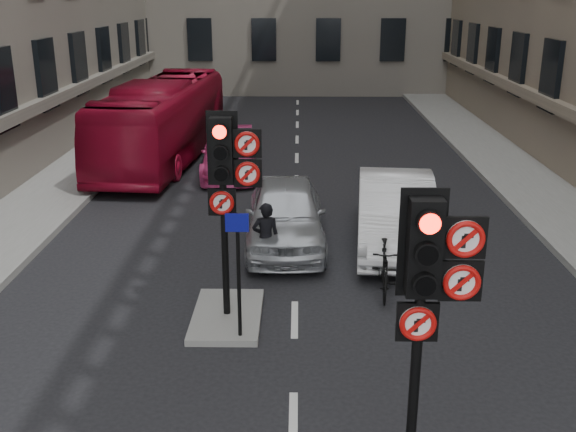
{
  "coord_description": "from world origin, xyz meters",
  "views": [
    {
      "loc": [
        0.05,
        -5.73,
        5.58
      ],
      "look_at": [
        -0.09,
        3.05,
        2.6
      ],
      "focal_mm": 42.0,
      "sensor_mm": 36.0,
      "label": 1
    }
  ],
  "objects_px": {
    "motorcycle": "(384,269)",
    "car_white": "(396,212)",
    "car_silver": "(286,213)",
    "signal_far": "(228,172)",
    "signal_near": "(430,279)",
    "motorcyclist": "(266,239)",
    "bus_red": "(163,121)",
    "car_pink": "(229,155)",
    "info_sign": "(238,258)"
  },
  "relations": [
    {
      "from": "signal_near",
      "to": "motorcycle",
      "type": "distance_m",
      "value": 5.55
    },
    {
      "from": "car_pink",
      "to": "car_white",
      "type": "bearing_deg",
      "value": -58.48
    },
    {
      "from": "car_silver",
      "to": "motorcyclist",
      "type": "bearing_deg",
      "value": -103.72
    },
    {
      "from": "motorcycle",
      "to": "motorcyclist",
      "type": "relative_size",
      "value": 1.1
    },
    {
      "from": "car_silver",
      "to": "car_pink",
      "type": "bearing_deg",
      "value": 105.69
    },
    {
      "from": "car_silver",
      "to": "car_white",
      "type": "distance_m",
      "value": 2.49
    },
    {
      "from": "car_white",
      "to": "motorcyclist",
      "type": "height_order",
      "value": "car_white"
    },
    {
      "from": "car_silver",
      "to": "signal_far",
      "type": "bearing_deg",
      "value": -104.63
    },
    {
      "from": "bus_red",
      "to": "car_pink",
      "type": "bearing_deg",
      "value": -32.37
    },
    {
      "from": "car_pink",
      "to": "info_sign",
      "type": "height_order",
      "value": "info_sign"
    },
    {
      "from": "motorcycle",
      "to": "signal_far",
      "type": "bearing_deg",
      "value": -153.37
    },
    {
      "from": "signal_far",
      "to": "car_white",
      "type": "xyz_separation_m",
      "value": [
        3.37,
        3.73,
        -1.91
      ]
    },
    {
      "from": "signal_far",
      "to": "signal_near",
      "type": "bearing_deg",
      "value": -56.98
    },
    {
      "from": "signal_far",
      "to": "bus_red",
      "type": "height_order",
      "value": "signal_far"
    },
    {
      "from": "motorcyclist",
      "to": "car_white",
      "type": "bearing_deg",
      "value": -159.87
    },
    {
      "from": "signal_far",
      "to": "motorcycle",
      "type": "distance_m",
      "value": 3.75
    },
    {
      "from": "car_white",
      "to": "bus_red",
      "type": "bearing_deg",
      "value": 135.46
    },
    {
      "from": "motorcyclist",
      "to": "info_sign",
      "type": "height_order",
      "value": "info_sign"
    },
    {
      "from": "signal_near",
      "to": "car_silver",
      "type": "xyz_separation_m",
      "value": [
        -1.72,
        7.73,
        -1.84
      ]
    },
    {
      "from": "signal_near",
      "to": "bus_red",
      "type": "height_order",
      "value": "signal_near"
    },
    {
      "from": "car_silver",
      "to": "motorcycle",
      "type": "height_order",
      "value": "car_silver"
    },
    {
      "from": "car_white",
      "to": "signal_far",
      "type": "bearing_deg",
      "value": -127.11
    },
    {
      "from": "info_sign",
      "to": "motorcycle",
      "type": "bearing_deg",
      "value": 36.78
    },
    {
      "from": "car_silver",
      "to": "info_sign",
      "type": "relative_size",
      "value": 2.03
    },
    {
      "from": "signal_far",
      "to": "bus_red",
      "type": "relative_size",
      "value": 0.37
    },
    {
      "from": "signal_near",
      "to": "car_white",
      "type": "height_order",
      "value": "signal_near"
    },
    {
      "from": "signal_far",
      "to": "car_pink",
      "type": "bearing_deg",
      "value": 95.79
    },
    {
      "from": "car_white",
      "to": "motorcyclist",
      "type": "xyz_separation_m",
      "value": [
        -2.86,
        -1.68,
        -0.03
      ]
    },
    {
      "from": "motorcycle",
      "to": "car_pink",
      "type": "bearing_deg",
      "value": 118.18
    },
    {
      "from": "signal_far",
      "to": "info_sign",
      "type": "distance_m",
      "value": 1.46
    },
    {
      "from": "car_silver",
      "to": "bus_red",
      "type": "bearing_deg",
      "value": 116.98
    },
    {
      "from": "bus_red",
      "to": "motorcyclist",
      "type": "distance_m",
      "value": 10.38
    },
    {
      "from": "signal_far",
      "to": "bus_red",
      "type": "bearing_deg",
      "value": 106.21
    },
    {
      "from": "car_pink",
      "to": "car_silver",
      "type": "bearing_deg",
      "value": -76.89
    },
    {
      "from": "signal_near",
      "to": "motorcyclist",
      "type": "xyz_separation_m",
      "value": [
        -2.09,
        6.04,
        -1.82
      ]
    },
    {
      "from": "signal_far",
      "to": "car_silver",
      "type": "distance_m",
      "value": 4.3
    },
    {
      "from": "car_silver",
      "to": "motorcycle",
      "type": "relative_size",
      "value": 2.6
    },
    {
      "from": "signal_far",
      "to": "motorcycle",
      "type": "height_order",
      "value": "signal_far"
    },
    {
      "from": "signal_far",
      "to": "info_sign",
      "type": "bearing_deg",
      "value": -75.23
    },
    {
      "from": "signal_far",
      "to": "motorcycle",
      "type": "bearing_deg",
      "value": 22.05
    },
    {
      "from": "car_pink",
      "to": "signal_near",
      "type": "bearing_deg",
      "value": -79.37
    },
    {
      "from": "car_pink",
      "to": "motorcycle",
      "type": "xyz_separation_m",
      "value": [
        3.81,
        -8.73,
        -0.1
      ]
    },
    {
      "from": "motorcycle",
      "to": "car_white",
      "type": "bearing_deg",
      "value": 82.45
    },
    {
      "from": "bus_red",
      "to": "signal_near",
      "type": "bearing_deg",
      "value": -64.73
    },
    {
      "from": "signal_near",
      "to": "motorcyclist",
      "type": "distance_m",
      "value": 6.65
    },
    {
      "from": "car_silver",
      "to": "signal_near",
      "type": "bearing_deg",
      "value": -78.79
    },
    {
      "from": "car_pink",
      "to": "bus_red",
      "type": "relative_size",
      "value": 0.43
    },
    {
      "from": "car_white",
      "to": "bus_red",
      "type": "relative_size",
      "value": 0.49
    },
    {
      "from": "signal_near",
      "to": "info_sign",
      "type": "xyz_separation_m",
      "value": [
        -2.39,
        3.19,
        -1.08
      ]
    },
    {
      "from": "signal_near",
      "to": "car_pink",
      "type": "distance_m",
      "value": 14.47
    }
  ]
}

